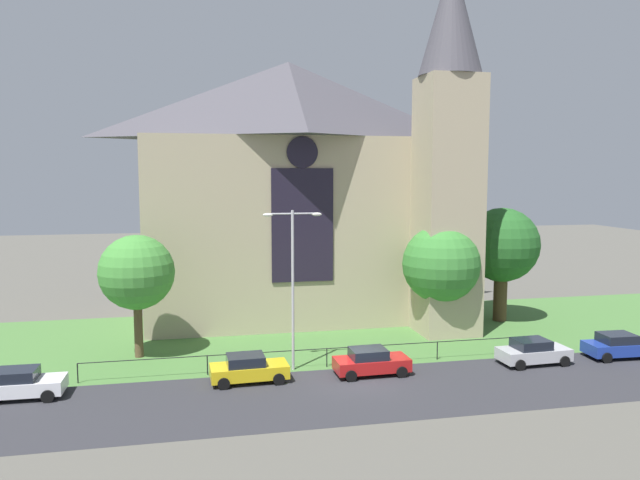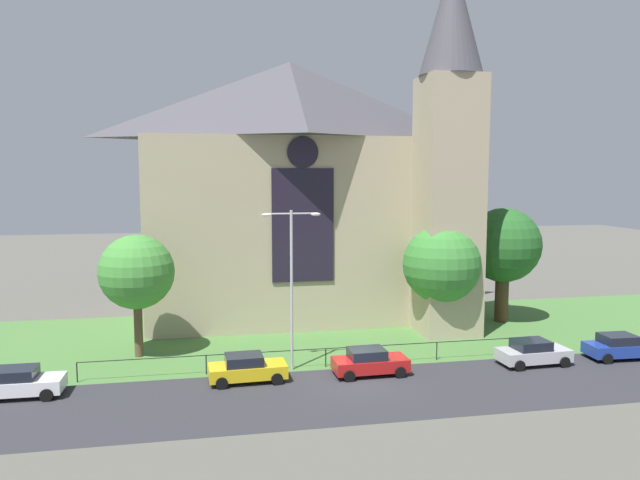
{
  "view_description": "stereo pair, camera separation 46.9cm",
  "coord_description": "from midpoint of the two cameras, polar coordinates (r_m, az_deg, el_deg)",
  "views": [
    {
      "loc": [
        -8.71,
        -31.34,
        11.26
      ],
      "look_at": [
        -0.49,
        8.0,
        6.92
      ],
      "focal_mm": 34.05,
      "sensor_mm": 36.0,
      "label": 1
    },
    {
      "loc": [
        -8.25,
        -31.44,
        11.26
      ],
      "look_at": [
        -0.49,
        8.0,
        6.92
      ],
      "focal_mm": 34.05,
      "sensor_mm": 36.0,
      "label": 2
    }
  ],
  "objects": [
    {
      "name": "iron_railing",
      "position": [
        36.15,
        0.27,
        -10.38
      ],
      "size": [
        27.71,
        0.07,
        1.13
      ],
      "color": "black",
      "rests_on": "ground"
    },
    {
      "name": "tree_right_far",
      "position": [
        48.39,
        16.45,
        -0.53
      ],
      "size": [
        5.68,
        5.68,
        8.75
      ],
      "color": "#4C3823",
      "rests_on": "ground"
    },
    {
      "name": "church_building",
      "position": [
        48.0,
        -2.18,
        4.99
      ],
      "size": [
        23.2,
        16.2,
        26.0
      ],
      "color": "tan",
      "rests_on": "ground"
    },
    {
      "name": "tree_left_near",
      "position": [
        38.85,
        -17.18,
        -2.96
      ],
      "size": [
        4.6,
        4.6,
        7.62
      ],
      "color": "brown",
      "rests_on": "ground"
    },
    {
      "name": "parked_car_blue",
      "position": [
        42.15,
        25.98,
        -8.91
      ],
      "size": [
        4.27,
        2.16,
        1.51
      ],
      "rotation": [
        0.0,
        0.0,
        -0.04
      ],
      "color": "#1E3899",
      "rests_on": "ground"
    },
    {
      "name": "parked_car_white",
      "position": [
        35.01,
        -26.74,
        -11.98
      ],
      "size": [
        4.22,
        2.07,
        1.51
      ],
      "rotation": [
        0.0,
        0.0,
        -0.01
      ],
      "color": "silver",
      "rests_on": "ground"
    },
    {
      "name": "streetlamp_near",
      "position": [
        34.63,
        -2.97,
        -2.91
      ],
      "size": [
        3.37,
        0.26,
        9.26
      ],
      "color": "#B2B2B7",
      "rests_on": "ground"
    },
    {
      "name": "parked_car_yellow",
      "position": [
        34.0,
        -7.14,
        -11.9
      ],
      "size": [
        4.27,
        2.15,
        1.51
      ],
      "rotation": [
        0.0,
        0.0,
        0.04
      ],
      "color": "gold",
      "rests_on": "ground"
    },
    {
      "name": "parked_car_red",
      "position": [
        35.0,
        4.41,
        -11.33
      ],
      "size": [
        4.24,
        2.1,
        1.51
      ],
      "rotation": [
        0.0,
        0.0,
        0.02
      ],
      "color": "#B21919",
      "rests_on": "ground"
    },
    {
      "name": "grass_verge",
      "position": [
        41.83,
        0.34,
        -9.44
      ],
      "size": [
        120.0,
        20.0,
        0.01
      ],
      "primitive_type": "cube",
      "color": "#477538",
      "rests_on": "ground"
    },
    {
      "name": "parked_car_silver",
      "position": [
        38.81,
        19.06,
        -9.89
      ],
      "size": [
        4.27,
        2.16,
        1.51
      ],
      "rotation": [
        0.0,
        0.0,
        0.04
      ],
      "color": "#B7B7BC",
      "rests_on": "ground"
    },
    {
      "name": "road_asphalt",
      "position": [
        32.59,
        4.16,
        -14.05
      ],
      "size": [
        120.0,
        8.0,
        0.01
      ],
      "primitive_type": "cube",
      "color": "#2D2D33",
      "rests_on": "ground"
    },
    {
      "name": "ground",
      "position": [
        43.72,
        -0.21,
        -8.75
      ],
      "size": [
        160.0,
        160.0,
        0.0
      ],
      "primitive_type": "plane",
      "color": "#56544C"
    },
    {
      "name": "tree_right_near",
      "position": [
        42.94,
        11.01,
        -2.26
      ],
      "size": [
        5.4,
        5.4,
        7.78
      ],
      "color": "brown",
      "rests_on": "ground"
    }
  ]
}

